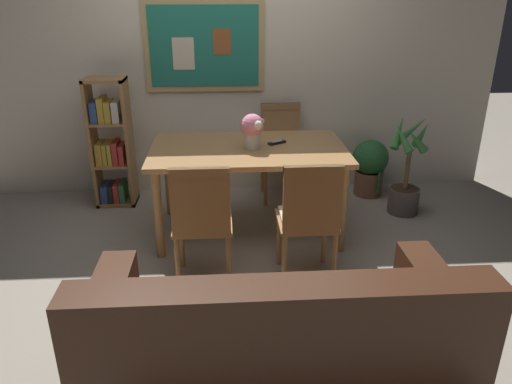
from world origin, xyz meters
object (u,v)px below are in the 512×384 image
at_px(bookshelf, 111,146).
at_px(dining_table, 248,158).
at_px(dining_chair_far_right, 281,143).
at_px(tv_remote, 277,142).
at_px(dining_chair_near_right, 309,213).
at_px(potted_ivy, 370,166).
at_px(leather_couch, 275,348).
at_px(flower_vase, 253,129).
at_px(potted_palm, 406,179).
at_px(dining_chair_near_left, 202,215).

bearing_deg(bookshelf, dining_table, -28.51).
distance_m(dining_chair_far_right, tv_remote, 0.73).
distance_m(dining_chair_near_right, potted_ivy, 1.78).
distance_m(leather_couch, tv_remote, 1.99).
xyz_separation_m(dining_chair_far_right, leather_couch, (-0.32, -2.62, -0.23)).
bearing_deg(dining_chair_near_right, bookshelf, 137.23).
relative_size(dining_table, potted_ivy, 2.78).
xyz_separation_m(potted_ivy, tv_remote, (-1.00, -0.64, 0.46)).
height_order(dining_chair_far_right, tv_remote, dining_chair_far_right).
height_order(potted_ivy, tv_remote, tv_remote).
relative_size(dining_chair_far_right, potted_ivy, 1.62).
relative_size(leather_couch, flower_vase, 6.46).
relative_size(potted_palm, flower_vase, 3.21).
bearing_deg(dining_chair_near_left, flower_vase, 63.57).
xyz_separation_m(potted_palm, flower_vase, (-1.41, -0.32, 0.59)).
height_order(potted_palm, tv_remote, potted_palm).
xyz_separation_m(dining_chair_far_right, dining_chair_near_left, (-0.71, -1.57, 0.00)).
bearing_deg(dining_chair_far_right, leather_couch, -97.01).
distance_m(dining_chair_far_right, bookshelf, 1.60).
bearing_deg(potted_palm, dining_chair_near_left, -148.77).
xyz_separation_m(dining_table, flower_vase, (0.03, -0.03, 0.25)).
relative_size(dining_chair_near_right, tv_remote, 5.79).
height_order(dining_chair_near_right, dining_chair_near_left, same).
xyz_separation_m(dining_chair_near_left, leather_couch, (0.39, -1.05, -0.23)).
bearing_deg(dining_chair_near_left, potted_ivy, 43.73).
xyz_separation_m(dining_chair_near_left, potted_ivy, (1.59, 1.52, -0.23)).
relative_size(dining_table, bookshelf, 1.31).
bearing_deg(potted_ivy, bookshelf, -178.98).
distance_m(leather_couch, potted_ivy, 2.84).
xyz_separation_m(dining_chair_near_left, flower_vase, (0.38, 0.77, 0.37)).
xyz_separation_m(dining_chair_far_right, potted_palm, (1.09, -0.48, -0.21)).
bearing_deg(flower_vase, potted_palm, 12.59).
relative_size(leather_couch, bookshelf, 1.50).
bearing_deg(dining_table, potted_ivy, 30.13).
bearing_deg(dining_chair_near_right, flower_vase, 112.99).
bearing_deg(dining_table, dining_chair_near_right, -65.83).
height_order(dining_chair_near_left, potted_ivy, dining_chair_near_left).
xyz_separation_m(dining_table, dining_chair_near_right, (0.36, -0.81, -0.12)).
relative_size(dining_chair_far_right, flower_vase, 3.26).
bearing_deg(flower_vase, dining_chair_far_right, 67.88).
height_order(bookshelf, potted_ivy, bookshelf).
xyz_separation_m(dining_chair_far_right, flower_vase, (-0.32, -0.80, 0.37)).
height_order(leather_couch, potted_ivy, leather_couch).
relative_size(dining_chair_far_right, bookshelf, 0.76).
distance_m(dining_table, potted_ivy, 1.48).
height_order(flower_vase, tv_remote, flower_vase).
distance_m(dining_table, leather_couch, 1.88).
bearing_deg(dining_table, tv_remote, 18.62).
bearing_deg(potted_ivy, flower_vase, -148.17).
distance_m(dining_chair_far_right, potted_palm, 1.21).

